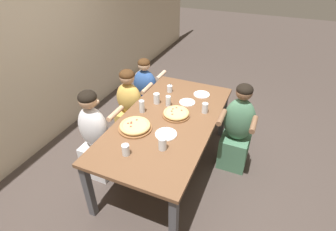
{
  "coord_description": "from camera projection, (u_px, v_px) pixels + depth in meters",
  "views": [
    {
      "loc": [
        -2.24,
        -0.96,
        2.44
      ],
      "look_at": [
        0.0,
        0.0,
        0.8
      ],
      "focal_mm": 28.0,
      "sensor_mm": 36.0,
      "label": 1
    }
  ],
  "objects": [
    {
      "name": "drinking_glass_f",
      "position": [
        126.0,
        150.0,
        2.45
      ],
      "size": [
        0.07,
        0.07,
        0.11
      ],
      "color": "silver",
      "rests_on": "dining_table"
    },
    {
      "name": "empty_plate_a",
      "position": [
        166.0,
        134.0,
        2.72
      ],
      "size": [
        0.23,
        0.23,
        0.02
      ],
      "color": "white",
      "rests_on": "dining_table"
    },
    {
      "name": "empty_plate_b",
      "position": [
        202.0,
        94.0,
        3.42
      ],
      "size": [
        0.21,
        0.21,
        0.02
      ],
      "color": "white",
      "rests_on": "dining_table"
    },
    {
      "name": "diner_near_midright",
      "position": [
        237.0,
        132.0,
        3.13
      ],
      "size": [
        0.51,
        0.4,
        1.16
      ],
      "rotation": [
        0.0,
        0.0,
        1.57
      ],
      "color": "#477556",
      "rests_on": "ground"
    },
    {
      "name": "diner_far_right",
      "position": [
        146.0,
        94.0,
        4.01
      ],
      "size": [
        0.51,
        0.4,
        1.04
      ],
      "rotation": [
        0.0,
        0.0,
        -1.57
      ],
      "color": "#2D5193",
      "rests_on": "ground"
    },
    {
      "name": "empty_plate_c",
      "position": [
        187.0,
        102.0,
        3.25
      ],
      "size": [
        0.2,
        0.2,
        0.02
      ],
      "color": "white",
      "rests_on": "dining_table"
    },
    {
      "name": "drinking_glass_c",
      "position": [
        162.0,
        144.0,
        2.5
      ],
      "size": [
        0.08,
        0.08,
        0.13
      ],
      "color": "silver",
      "rests_on": "dining_table"
    },
    {
      "name": "drinking_glass_b",
      "position": [
        168.0,
        101.0,
        3.17
      ],
      "size": [
        0.06,
        0.06,
        0.13
      ],
      "color": "silver",
      "rests_on": "dining_table"
    },
    {
      "name": "drinking_glass_e",
      "position": [
        157.0,
        99.0,
        3.22
      ],
      "size": [
        0.08,
        0.08,
        0.13
      ],
      "color": "silver",
      "rests_on": "dining_table"
    },
    {
      "name": "pizza_board_second",
      "position": [
        135.0,
        126.0,
        2.79
      ],
      "size": [
        0.36,
        0.36,
        0.06
      ],
      "color": "brown",
      "rests_on": "dining_table"
    },
    {
      "name": "drinking_glass_a",
      "position": [
        142.0,
        107.0,
        3.05
      ],
      "size": [
        0.06,
        0.06,
        0.15
      ],
      "color": "silver",
      "rests_on": "dining_table"
    },
    {
      "name": "pizza_board_main",
      "position": [
        176.0,
        114.0,
        3.0
      ],
      "size": [
        0.32,
        0.32,
        0.06
      ],
      "color": "brown",
      "rests_on": "dining_table"
    },
    {
      "name": "diner_far_midleft",
      "position": [
        96.0,
        138.0,
        3.02
      ],
      "size": [
        0.51,
        0.4,
        1.15
      ],
      "rotation": [
        0.0,
        0.0,
        -1.57
      ],
      "color": "silver",
      "rests_on": "ground"
    },
    {
      "name": "ground_plane",
      "position": [
        168.0,
        167.0,
        3.38
      ],
      "size": [
        18.0,
        18.0,
        0.0
      ],
      "primitive_type": "plane",
      "color": "#423833",
      "rests_on": "ground"
    },
    {
      "name": "restaurant_back_panel",
      "position": [
        27.0,
        25.0,
        3.07
      ],
      "size": [
        10.0,
        0.06,
        3.2
      ],
      "primitive_type": "cube",
      "color": "beige",
      "rests_on": "ground"
    },
    {
      "name": "cocktail_glass_blue",
      "position": [
        170.0,
        89.0,
        3.47
      ],
      "size": [
        0.07,
        0.07,
        0.11
      ],
      "color": "silver",
      "rests_on": "dining_table"
    },
    {
      "name": "dining_table",
      "position": [
        168.0,
        124.0,
        3.0
      ],
      "size": [
        2.01,
        1.04,
        0.75
      ],
      "color": "brown",
      "rests_on": "ground"
    },
    {
      "name": "diner_far_midright",
      "position": [
        130.0,
        108.0,
        3.64
      ],
      "size": [
        0.51,
        0.4,
        1.07
      ],
      "rotation": [
        0.0,
        0.0,
        -1.57
      ],
      "color": "gold",
      "rests_on": "ground"
    },
    {
      "name": "drinking_glass_d",
      "position": [
        205.0,
        108.0,
        3.04
      ],
      "size": [
        0.07,
        0.07,
        0.12
      ],
      "color": "silver",
      "rests_on": "dining_table"
    }
  ]
}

